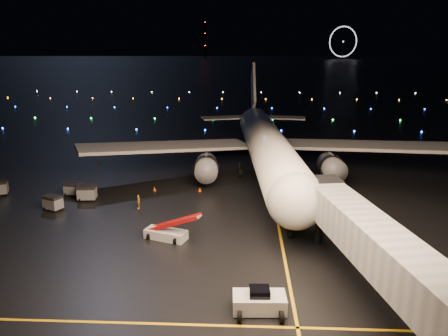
% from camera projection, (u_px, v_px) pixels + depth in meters
% --- Properties ---
extents(ground, '(2000.00, 2000.00, 0.00)m').
position_uv_depth(ground, '(234.00, 73.00, 328.30)').
color(ground, black).
rests_on(ground, ground).
extents(lane_centre, '(0.25, 80.00, 0.02)m').
position_uv_depth(lane_centre, '(274.00, 201.00, 53.32)').
color(lane_centre, gold).
rests_on(lane_centre, ground).
extents(lane_cross, '(60.00, 0.25, 0.02)m').
position_uv_depth(lane_cross, '(49.00, 321.00, 30.00)').
color(lane_cross, gold).
rests_on(lane_cross, ground).
extents(airliner, '(57.46, 54.93, 15.37)m').
position_uv_depth(airliner, '(265.00, 122.00, 63.75)').
color(airliner, silver).
rests_on(airliner, ground).
extents(pushback_tug, '(3.84, 2.12, 1.79)m').
position_uv_depth(pushback_tug, '(259.00, 300.00, 30.93)').
color(pushback_tug, silver).
rests_on(pushback_tug, ground).
extents(belt_loader, '(6.25, 3.58, 2.93)m').
position_uv_depth(belt_loader, '(166.00, 225.00, 42.53)').
color(belt_loader, silver).
rests_on(belt_loader, ground).
extents(crew_c, '(0.58, 1.05, 1.69)m').
position_uv_depth(crew_c, '(139.00, 202.00, 50.73)').
color(crew_c, orange).
rests_on(crew_c, ground).
extents(safety_cone_0, '(0.50, 0.50, 0.50)m').
position_uv_depth(safety_cone_0, '(200.00, 189.00, 57.03)').
color(safety_cone_0, '#F25100').
rests_on(safety_cone_0, ground).
extents(safety_cone_1, '(0.61, 0.61, 0.53)m').
position_uv_depth(safety_cone_1, '(206.00, 172.00, 65.17)').
color(safety_cone_1, '#F25100').
rests_on(safety_cone_1, ground).
extents(safety_cone_2, '(0.51, 0.51, 0.53)m').
position_uv_depth(safety_cone_2, '(154.00, 189.00, 57.28)').
color(safety_cone_2, '#F25100').
rests_on(safety_cone_2, ground).
extents(safety_cone_3, '(0.46, 0.46, 0.49)m').
position_uv_depth(safety_cone_3, '(99.00, 163.00, 70.29)').
color(safety_cone_3, '#F25100').
rests_on(safety_cone_3, ground).
extents(ferris_wheel, '(49.33, 16.80, 52.00)m').
position_uv_depth(ferris_wheel, '(343.00, 43.00, 718.30)').
color(ferris_wheel, black).
rests_on(ferris_wheel, ground).
extents(radio_mast, '(1.80, 1.80, 64.00)m').
position_uv_depth(radio_mast, '(205.00, 39.00, 746.17)').
color(radio_mast, black).
rests_on(radio_mast, ground).
extents(taxiway_lights, '(164.00, 92.00, 0.36)m').
position_uv_depth(taxiway_lights, '(219.00, 105.00, 141.44)').
color(taxiway_lights, black).
rests_on(taxiway_lights, ground).
extents(baggage_cart_0, '(1.96, 1.50, 1.54)m').
position_uv_depth(baggage_cart_0, '(72.00, 189.00, 55.52)').
color(baggage_cart_0, gray).
rests_on(baggage_cart_0, ground).
extents(baggage_cart_1, '(2.27, 1.69, 1.82)m').
position_uv_depth(baggage_cart_1, '(87.00, 193.00, 53.60)').
color(baggage_cart_1, gray).
rests_on(baggage_cart_1, ground).
extents(baggage_cart_2, '(2.36, 2.06, 1.68)m').
position_uv_depth(baggage_cart_2, '(53.00, 203.00, 50.41)').
color(baggage_cart_2, gray).
rests_on(baggage_cart_2, ground).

